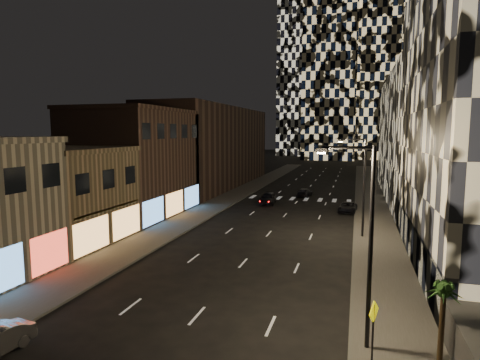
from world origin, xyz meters
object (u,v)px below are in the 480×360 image
Objects in this scene: car_dark_oncoming at (305,192)px; ped_sign at (373,321)px; car_dark_midlane at (268,198)px; car_dark_rightlane at (348,207)px; palm_tree at (443,296)px; streetlight_far at (361,180)px; streetlight_near at (365,233)px.

ped_sign is (8.26, -43.88, 1.42)m from car_dark_oncoming.
car_dark_midlane is 1.11× the size of car_dark_oncoming.
car_dark_rightlane is 32.65m from palm_tree.
streetlight_far is 2.15× the size of car_dark_oncoming.
streetlight_near is 3.93m from palm_tree.
ped_sign is (1.76, -33.26, 1.43)m from car_dark_rightlane.
streetlight_far is 24.29m from car_dark_oncoming.
streetlight_near is at bearing 173.09° from palm_tree.
car_dark_midlane is 8.76m from car_dark_oncoming.
palm_tree reaches higher than ped_sign.
car_dark_oncoming is 1.52× the size of ped_sign.
ped_sign is (12.26, -36.08, 1.24)m from car_dark_midlane.
ped_sign is at bearing -159.77° from palm_tree.
car_dark_midlane is (-11.85, 34.69, -4.56)m from streetlight_near.
streetlight_near is at bearing -90.00° from streetlight_far.
streetlight_far is at bearing 116.53° from car_dark_oncoming.
streetlight_near reaches higher than car_dark_rightlane.
streetlight_near is 32.25m from car_dark_rightlane.
streetlight_far is at bearing 114.28° from ped_sign.
palm_tree reaches higher than car_dark_oncoming.
ped_sign is at bearing -74.21° from car_dark_midlane.
car_dark_oncoming is at bearing 100.47° from streetlight_near.
car_dark_oncoming is 1.20× the size of palm_tree.
streetlight_near reaches higher than car_dark_oncoming.
streetlight_far reaches higher than car_dark_oncoming.
streetlight_near is 2.15× the size of car_dark_oncoming.
palm_tree is (15.00, -35.07, 2.24)m from car_dark_midlane.
ped_sign is at bearing -88.90° from streetlight_far.
car_dark_midlane is 10.87m from car_dark_rightlane.
car_dark_midlane is at bearing 128.90° from streetlight_far.
streetlight_far is at bearing -78.95° from car_dark_rightlane.
car_dark_midlane is 1.68× the size of ped_sign.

